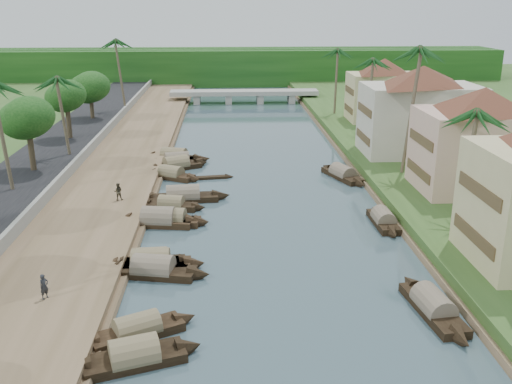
{
  "coord_description": "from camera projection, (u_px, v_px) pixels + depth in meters",
  "views": [
    {
      "loc": [
        -3.64,
        -36.74,
        18.11
      ],
      "look_at": [
        -1.02,
        11.77,
        2.0
      ],
      "focal_mm": 40.0,
      "sensor_mm": 36.0,
      "label": 1
    }
  ],
  "objects": [
    {
      "name": "ground",
      "position": [
        279.0,
        270.0,
        40.71
      ],
      "size": [
        220.0,
        220.0,
        0.0
      ],
      "primitive_type": "plane",
      "color": "#3A4F57",
      "rests_on": "ground"
    },
    {
      "name": "left_bank",
      "position": [
        107.0,
        184.0,
        58.72
      ],
      "size": [
        10.0,
        180.0,
        0.8
      ],
      "primitive_type": "cube",
      "color": "brown",
      "rests_on": "ground"
    },
    {
      "name": "right_bank",
      "position": [
        440.0,
        177.0,
        60.45
      ],
      "size": [
        16.0,
        180.0,
        1.2
      ],
      "primitive_type": "cube",
      "color": "#2F4E1F",
      "rests_on": "ground"
    },
    {
      "name": "road",
      "position": [
        22.0,
        183.0,
        58.19
      ],
      "size": [
        8.0,
        180.0,
        1.4
      ],
      "primitive_type": "cube",
      "color": "black",
      "rests_on": "ground"
    },
    {
      "name": "retaining_wall",
      "position": [
        64.0,
        176.0,
        58.2
      ],
      "size": [
        0.4,
        180.0,
        1.1
      ],
      "primitive_type": "cube",
      "color": "gray",
      "rests_on": "left_bank"
    },
    {
      "name": "treeline",
      "position": [
        240.0,
        66.0,
        134.23
      ],
      "size": [
        120.0,
        14.0,
        8.0
      ],
      "color": "#123B10",
      "rests_on": "ground"
    },
    {
      "name": "bridge",
      "position": [
        244.0,
        94.0,
        108.4
      ],
      "size": [
        28.0,
        4.0,
        2.4
      ],
      "color": "gray",
      "rests_on": "ground"
    },
    {
      "name": "building_mid",
      "position": [
        480.0,
        139.0,
        53.07
      ],
      "size": [
        14.11,
        14.11,
        9.7
      ],
      "color": "tan",
      "rests_on": "right_bank"
    },
    {
      "name": "building_far",
      "position": [
        420.0,
        109.0,
        66.21
      ],
      "size": [
        15.59,
        15.59,
        10.2
      ],
      "color": "beige",
      "rests_on": "right_bank"
    },
    {
      "name": "building_distant",
      "position": [
        383.0,
        89.0,
        85.37
      ],
      "size": [
        12.62,
        12.62,
        9.2
      ],
      "color": "#CBBF88",
      "rests_on": "right_bank"
    },
    {
      "name": "sampan_1",
      "position": [
        135.0,
        357.0,
        29.98
      ],
      "size": [
        7.63,
        3.94,
        2.23
      ],
      "rotation": [
        0.0,
        0.0,
        0.31
      ],
      "color": "black",
      "rests_on": "ground"
    },
    {
      "name": "sampan_2",
      "position": [
        137.0,
        331.0,
        32.42
      ],
      "size": [
        7.25,
        4.67,
        1.98
      ],
      "rotation": [
        0.0,
        0.0,
        0.47
      ],
      "color": "black",
      "rests_on": "ground"
    },
    {
      "name": "sampan_3",
      "position": [
        153.0,
        270.0,
        39.76
      ],
      "size": [
        8.43,
        3.3,
        2.22
      ],
      "rotation": [
        0.0,
        0.0,
        -0.2
      ],
      "color": "black",
      "rests_on": "ground"
    },
    {
      "name": "sampan_4",
      "position": [
        151.0,
        264.0,
        40.71
      ],
      "size": [
        7.93,
        2.06,
        2.24
      ],
      "rotation": [
        0.0,
        0.0,
        0.02
      ],
      "color": "black",
      "rests_on": "ground"
    },
    {
      "name": "sampan_5",
      "position": [
        152.0,
        262.0,
        40.94
      ],
      "size": [
        6.8,
        2.11,
        2.16
      ],
      "rotation": [
        0.0,
        0.0,
        0.05
      ],
      "color": "black",
      "rests_on": "ground"
    },
    {
      "name": "sampan_6",
      "position": [
        159.0,
        220.0,
        48.85
      ],
      "size": [
        8.35,
        3.0,
        2.41
      ],
      "rotation": [
        0.0,
        0.0,
        -0.14
      ],
      "color": "black",
      "rests_on": "ground"
    },
    {
      "name": "sampan_7",
      "position": [
        171.0,
        205.0,
        52.61
      ],
      "size": [
        6.77,
        2.6,
        1.83
      ],
      "rotation": [
        0.0,
        0.0,
        -0.19
      ],
      "color": "black",
      "rests_on": "ground"
    },
    {
      "name": "sampan_8",
      "position": [
        172.0,
        220.0,
        49.01
      ],
      "size": [
        6.8,
        2.62,
        2.08
      ],
      "rotation": [
        0.0,
        0.0,
        -0.16
      ],
      "color": "black",
      "rests_on": "ground"
    },
    {
      "name": "sampan_9",
      "position": [
        183.0,
        197.0,
        54.86
      ],
      "size": [
        9.42,
        2.59,
        2.33
      ],
      "rotation": [
        0.0,
        0.0,
        0.09
      ],
      "color": "black",
      "rests_on": "ground"
    },
    {
      "name": "sampan_10",
      "position": [
        171.0,
        175.0,
        61.85
      ],
      "size": [
        7.16,
        4.83,
        2.04
      ],
      "rotation": [
        0.0,
        0.0,
        -0.5
      ],
      "color": "black",
      "rests_on": "ground"
    },
    {
      "name": "sampan_11",
      "position": [
        176.0,
        166.0,
        65.32
      ],
      "size": [
        7.94,
        5.11,
        2.29
      ],
      "rotation": [
        0.0,
        0.0,
        0.46
      ],
      "color": "black",
      "rests_on": "ground"
    },
    {
      "name": "sampan_12",
      "position": [
        177.0,
        160.0,
        67.62
      ],
      "size": [
        8.3,
        3.26,
        1.98
      ],
      "rotation": [
        0.0,
        0.0,
        0.23
      ],
      "color": "black",
      "rests_on": "ground"
    },
    {
      "name": "sampan_13",
      "position": [
        174.0,
        157.0,
        68.91
      ],
      "size": [
        8.79,
        4.17,
        2.34
      ],
      "rotation": [
        0.0,
        0.0,
        -0.29
      ],
      "color": "black",
      "rests_on": "ground"
    },
    {
      "name": "sampan_14",
      "position": [
        433.0,
        307.0,
        34.91
      ],
      "size": [
        2.63,
        8.85,
        2.12
      ],
      "rotation": [
        0.0,
        0.0,
        1.69
      ],
      "color": "black",
      "rests_on": "ground"
    },
    {
      "name": "sampan_15",
      "position": [
        383.0,
        220.0,
        48.92
      ],
      "size": [
        1.79,
        7.26,
        1.98
      ],
      "rotation": [
        0.0,
        0.0,
        1.59
      ],
      "color": "black",
      "rests_on": "ground"
    },
    {
      "name": "sampan_16",
      "position": [
        342.0,
        174.0,
        62.0
      ],
      "size": [
        4.55,
        8.59,
        2.11
      ],
      "rotation": [
        0.0,
        0.0,
        1.94
      ],
      "color": "black",
      "rests_on": "ground"
    },
    {
      "name": "canoe_1",
      "position": [
        140.0,
        261.0,
        41.91
      ],
      "size": [
        5.52,
        1.89,
        0.88
      ],
      "rotation": [
        0.0,
        0.0,
        -0.19
      ],
      "color": "black",
      "rests_on": "ground"
    },
    {
      "name": "canoe_2",
      "position": [
        210.0,
        178.0,
        61.87
      ],
      "size": [
        5.25,
        1.44,
        0.76
      ],
      "rotation": [
        0.0,
        0.0,
        0.13
      ],
      "color": "black",
      "rests_on": "ground"
    },
    {
      "name": "palm_1",
      "position": [
        473.0,
        114.0,
        45.14
      ],
      "size": [
        3.2,
        3.2,
        10.3
      ],
      "color": "brown",
      "rests_on": "ground"
    },
    {
      "name": "palm_2",
      "position": [
        414.0,
        52.0,
        56.09
      ],
      "size": [
        3.2,
        3.2,
        14.25
      ],
      "color": "brown",
      "rests_on": "ground"
    },
    {
      "name": "palm_3",
      "position": [
        372.0,
        61.0,
        76.03
      ],
      "size": [
        3.2,
        3.2,
        11.34
      ],
      "color": "brown",
      "rests_on": "ground"
    },
    {
      "name": "palm_6",
      "position": [
        61.0,
        80.0,
        63.68
      ],
      "size": [
        3.2,
        3.2,
        10.34
      ],
      "color": "brown",
      "rests_on": "ground"
    },
    {
      "name": "palm_7",
      "position": [
        337.0,
        51.0,
        89.11
      ],
      "size": [
        3.2,
        3.2,
        11.54
      ],
      "color": "brown",
      "rests_on": "ground"
    },
    {
      "name": "palm_8",
      "position": [
        120.0,
        42.0,
        91.7
      ],
      "size": [
        3.2,
        3.2,
        12.6
      ],
      "color": "brown",
      "rests_on": "ground"
    },
    {
      "name": "tree_3",
      "position": [
        27.0,
        119.0,
        58.53
      ],
      "size": [
        5.03,
        5.03,
        7.59
      ],
      "color": "#4C402B",
      "rests_on": "ground"
    },
    {
      "name": "tree_4",
      "position": [
        66.0,
        97.0,
        72.93
      ],
      "size": [
        4.61,
        4.61,
        7.32
      ],
      "color": "#4C402B",
      "rests_on": "ground"
    },
    {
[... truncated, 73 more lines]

